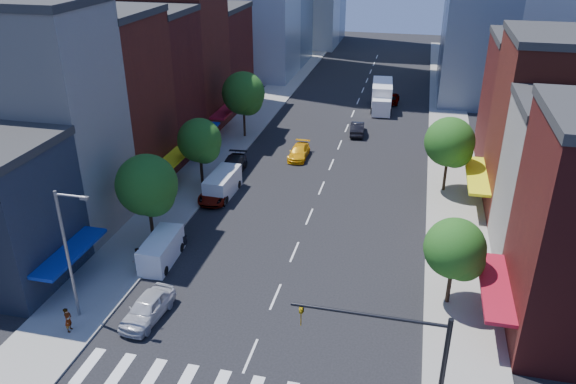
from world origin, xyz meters
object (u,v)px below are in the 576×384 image
object	(u,v)px
parked_car_rear	(232,166)
pedestrian_far	(138,260)
taxi	(299,152)
parked_car_front	(147,308)
cargo_van_near	(161,251)
pedestrian_near	(68,320)
traffic_car_oncoming	(357,128)
traffic_car_far	(392,98)
box_truck	(382,97)
parked_car_second	(166,249)
cargo_van_far	(222,184)
parked_car_third	(217,191)

from	to	relation	value
parked_car_rear	pedestrian_far	world-z (taller)	pedestrian_far
parked_car_rear	taxi	distance (m)	8.12
parked_car_front	cargo_van_near	xyz separation A→B (m)	(-1.99, 6.36, 0.21)
pedestrian_near	traffic_car_oncoming	bearing A→B (deg)	-25.90
traffic_car_far	pedestrian_far	size ratio (longest dim) A/B	2.30
taxi	box_truck	xyz separation A→B (m)	(7.25, 20.21, 0.98)
parked_car_rear	box_truck	size ratio (longest dim) A/B	0.63
parked_car_second	box_truck	world-z (taller)	box_truck
box_truck	pedestrian_near	xyz separation A→B (m)	(-15.14, -51.85, -0.66)
parked_car_second	cargo_van_near	distance (m)	0.93
parked_car_front	box_truck	world-z (taller)	box_truck
cargo_van_far	traffic_car_oncoming	world-z (taller)	cargo_van_far
parked_car_third	pedestrian_near	world-z (taller)	pedestrian_near
parked_car_rear	traffic_car_far	world-z (taller)	parked_car_rear
parked_car_second	parked_car_rear	bearing A→B (deg)	96.47
parked_car_front	taxi	world-z (taller)	parked_car_front
parked_car_front	pedestrian_far	xyz separation A→B (m)	(-3.00, 4.69, 0.30)
parked_car_third	pedestrian_far	size ratio (longest dim) A/B	2.76
parked_car_rear	cargo_van_near	xyz separation A→B (m)	(0.01, -17.09, 0.22)
taxi	pedestrian_near	xyz separation A→B (m)	(-7.89, -31.64, 0.32)
parked_car_rear	parked_car_third	bearing A→B (deg)	-90.80
parked_car_second	taxi	xyz separation A→B (m)	(5.72, 21.99, 0.00)
parked_car_rear	pedestrian_near	bearing A→B (deg)	-99.31
parked_car_third	traffic_car_oncoming	xyz separation A→B (m)	(10.63, 20.55, 0.02)
parked_car_third	taxi	world-z (taller)	parked_car_third
cargo_van_near	cargo_van_far	size ratio (longest dim) A/B	0.95
parked_car_third	box_truck	size ratio (longest dim) A/B	0.60
parked_car_third	cargo_van_far	bearing A→B (deg)	67.84
box_truck	taxi	bearing A→B (deg)	-113.81
parked_car_third	traffic_car_oncoming	bearing A→B (deg)	59.39
parked_car_second	traffic_car_oncoming	distance (m)	32.92
parked_car_front	parked_car_rear	xyz separation A→B (m)	(-2.00, 23.45, -0.01)
parked_car_second	traffic_car_far	world-z (taller)	traffic_car_far
taxi	box_truck	world-z (taller)	box_truck
cargo_van_near	parked_car_third	bearing A→B (deg)	85.23
box_truck	parked_car_rear	bearing A→B (deg)	-120.62
traffic_car_far	box_truck	distance (m)	3.34
parked_car_second	parked_car_third	size ratio (longest dim) A/B	0.77
parked_car_third	taxi	bearing A→B (deg)	61.81
parked_car_third	cargo_van_near	xyz separation A→B (m)	(-0.37, -11.34, 0.28)
traffic_car_oncoming	traffic_car_far	world-z (taller)	traffic_car_oncoming
parked_car_rear	traffic_car_far	size ratio (longest dim) A/B	1.25
pedestrian_far	box_truck	bearing A→B (deg)	-172.33
parked_car_third	pedestrian_near	xyz separation A→B (m)	(-2.54, -20.13, 0.26)
parked_car_second	box_truck	distance (m)	44.16
traffic_car_oncoming	parked_car_second	bearing A→B (deg)	65.80
parked_car_front	parked_car_third	size ratio (longest dim) A/B	0.90
box_truck	traffic_car_far	bearing A→B (deg)	61.20
parked_car_rear	box_truck	world-z (taller)	box_truck
parked_car_second	pedestrian_near	xyz separation A→B (m)	(-2.17, -9.65, 0.32)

